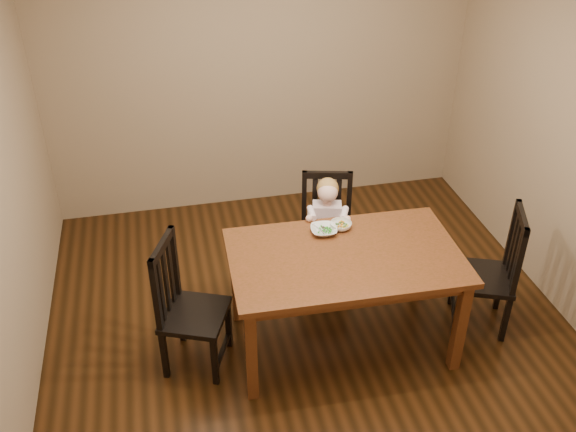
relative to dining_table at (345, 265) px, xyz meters
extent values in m
cube|color=#3B1F0C|center=(-0.19, 0.22, -0.71)|extent=(4.00, 4.00, 0.01)
cube|color=#9E8464|center=(-0.19, 2.22, 0.64)|extent=(4.00, 0.01, 2.70)
cube|color=#9E8464|center=(-0.19, -1.78, 0.64)|extent=(4.00, 0.01, 2.70)
cube|color=#462C10|center=(0.00, 0.00, 0.07)|extent=(1.64, 1.01, 0.04)
cube|color=#462C10|center=(0.00, 0.00, 0.01)|extent=(1.50, 0.88, 0.09)
cube|color=#462C10|center=(-0.74, -0.39, -0.33)|extent=(0.08, 0.08, 0.76)
cube|color=#462C10|center=(0.72, -0.43, -0.33)|extent=(0.08, 0.08, 0.76)
cube|color=#462C10|center=(-0.72, 0.43, -0.33)|extent=(0.08, 0.08, 0.76)
cube|color=#462C10|center=(0.74, 0.39, -0.33)|extent=(0.08, 0.08, 0.76)
cube|color=black|center=(0.06, 0.71, -0.30)|extent=(0.51, 0.49, 0.04)
cube|color=black|center=(0.28, 0.83, -0.51)|extent=(0.05, 0.05, 0.39)
cube|color=black|center=(-0.07, 0.92, -0.51)|extent=(0.05, 0.05, 0.39)
cube|color=black|center=(0.20, 0.50, -0.51)|extent=(0.05, 0.05, 0.39)
cube|color=black|center=(-0.15, 0.59, -0.51)|extent=(0.05, 0.05, 0.39)
cube|color=black|center=(0.28, 0.83, -0.01)|extent=(0.05, 0.05, 0.55)
cube|color=black|center=(-0.07, 0.92, -0.01)|extent=(0.05, 0.05, 0.55)
cube|color=black|center=(0.11, 0.88, 0.24)|extent=(0.40, 0.13, 0.06)
cube|color=black|center=(0.20, 0.85, -0.03)|extent=(0.05, 0.03, 0.47)
cube|color=black|center=(0.11, 0.88, -0.03)|extent=(0.05, 0.03, 0.47)
cube|color=black|center=(0.01, 0.90, -0.03)|extent=(0.05, 0.03, 0.47)
cube|color=black|center=(-1.07, 0.03, -0.28)|extent=(0.56, 0.57, 0.04)
cube|color=black|center=(-1.16, 0.27, -0.51)|extent=(0.05, 0.05, 0.41)
cube|color=black|center=(-1.31, -0.08, -0.51)|extent=(0.05, 0.05, 0.41)
cube|color=black|center=(-0.83, 0.14, -0.51)|extent=(0.05, 0.05, 0.41)
cube|color=black|center=(-0.97, -0.22, -0.51)|extent=(0.05, 0.05, 0.41)
cube|color=black|center=(-1.16, 0.27, 0.03)|extent=(0.05, 0.05, 0.57)
cube|color=black|center=(-1.31, -0.08, 0.03)|extent=(0.05, 0.05, 0.57)
cube|color=black|center=(-1.23, 0.10, 0.28)|extent=(0.19, 0.40, 0.06)
cube|color=black|center=(-1.20, 0.19, 0.00)|extent=(0.04, 0.05, 0.49)
cube|color=black|center=(-1.23, 0.10, 0.00)|extent=(0.04, 0.05, 0.49)
cube|color=black|center=(-1.27, 0.00, 0.00)|extent=(0.04, 0.05, 0.49)
cube|color=black|center=(1.10, -0.01, -0.28)|extent=(0.55, 0.56, 0.04)
cube|color=black|center=(1.20, -0.25, -0.51)|extent=(0.05, 0.05, 0.41)
cube|color=black|center=(1.33, 0.10, -0.51)|extent=(0.05, 0.05, 0.41)
cube|color=black|center=(0.86, -0.12, -0.51)|extent=(0.05, 0.05, 0.41)
cube|color=black|center=(1.00, 0.23, -0.51)|extent=(0.05, 0.05, 0.41)
cube|color=black|center=(1.20, -0.25, 0.02)|extent=(0.05, 0.05, 0.57)
cube|color=black|center=(1.33, 0.10, 0.02)|extent=(0.05, 0.05, 0.57)
cube|color=black|center=(1.26, -0.08, 0.27)|extent=(0.19, 0.40, 0.06)
cube|color=black|center=(1.23, -0.17, -0.01)|extent=(0.03, 0.05, 0.49)
cube|color=black|center=(1.26, -0.08, -0.01)|extent=(0.03, 0.05, 0.49)
cube|color=black|center=(1.30, 0.01, -0.01)|extent=(0.03, 0.05, 0.49)
imported|color=white|center=(-0.08, 0.29, 0.12)|extent=(0.21, 0.21, 0.05)
imported|color=white|center=(0.06, 0.32, 0.12)|extent=(0.19, 0.19, 0.05)
cube|color=silver|center=(-0.12, 0.27, 0.14)|extent=(0.08, 0.10, 0.05)
cube|color=silver|center=(-0.12, 0.27, 0.13)|extent=(0.04, 0.04, 0.01)
camera|label=1|loc=(-1.16, -3.43, 2.71)|focal=40.00mm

